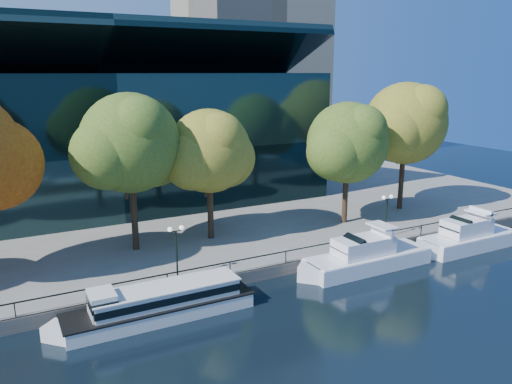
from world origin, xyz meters
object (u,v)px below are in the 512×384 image
tree_3 (211,153)px  tree_2 (132,145)px  tree_5 (407,125)px  lamp_2 (387,206)px  tour_boat (156,303)px  cruiser_near (363,257)px  lamp_1 (176,240)px  cruiser_far (466,237)px  tree_4 (349,144)px

tree_3 → tree_2: bearing=178.4°
tree_5 → lamp_2: tree_5 is taller
tour_boat → cruiser_near: size_ratio=1.11×
tree_3 → lamp_2: tree_3 is taller
tour_boat → lamp_1: lamp_1 is taller
tour_boat → tree_3: (8.79, 11.03, 7.92)m
cruiser_near → cruiser_far: cruiser_far is taller
lamp_1 → cruiser_far: bearing=-8.5°
tree_3 → tree_5: (23.03, -0.44, 1.41)m
lamp_1 → cruiser_near: bearing=-12.9°
tree_3 → tree_5: 23.08m
tour_boat → tree_2: tree_2 is taller
cruiser_near → cruiser_far: bearing=-2.8°
tree_3 → lamp_1: tree_3 is taller
tree_4 → lamp_2: bearing=-86.3°
cruiser_near → lamp_2: 7.04m
tour_boat → cruiser_near: 17.87m
tree_4 → lamp_2: size_ratio=3.06×
cruiser_near → tree_4: 13.02m
tree_3 → lamp_1: 10.71m
cruiser_near → lamp_2: lamp_2 is taller
cruiser_near → lamp_1: (-15.06, 3.44, 2.85)m
cruiser_far → lamp_1: (-26.68, 4.00, 2.80)m
lamp_2 → tree_5: bearing=38.9°
tour_boat → lamp_1: bearing=52.9°
cruiser_far → lamp_1: lamp_1 is taller
lamp_2 → tree_2: bearing=160.8°
tour_boat → tree_2: bearing=80.9°
lamp_1 → tree_2: bearing=97.7°
tour_boat → lamp_2: lamp_2 is taller
cruiser_far → tree_4: size_ratio=0.92×
tree_3 → tree_4: tree_4 is taller
tour_boat → cruiser_far: size_ratio=1.22×
tree_3 → lamp_2: 17.02m
tour_boat → tree_2: size_ratio=1.02×
tree_2 → tree_3: (7.00, -0.20, -1.13)m
lamp_1 → lamp_2: bearing=0.0°
cruiser_near → tree_2: tree_2 is taller
cruiser_near → tree_2: size_ratio=0.92×
tree_2 → cruiser_far: bearing=-22.6°
tree_4 → tree_2: bearing=174.7°
tree_4 → cruiser_near: bearing=-119.5°
cruiser_far → tree_4: (-6.54, 9.54, 7.90)m
tree_2 → tree_5: bearing=-1.2°
tree_2 → tour_boat: bearing=-99.1°
tree_2 → lamp_2: 23.61m
lamp_1 → tree_5: bearing=13.3°
tree_4 → lamp_2: (0.35, -5.53, -5.10)m
tree_3 → lamp_2: (14.51, -7.31, -5.06)m
tree_3 → tree_5: bearing=-1.1°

